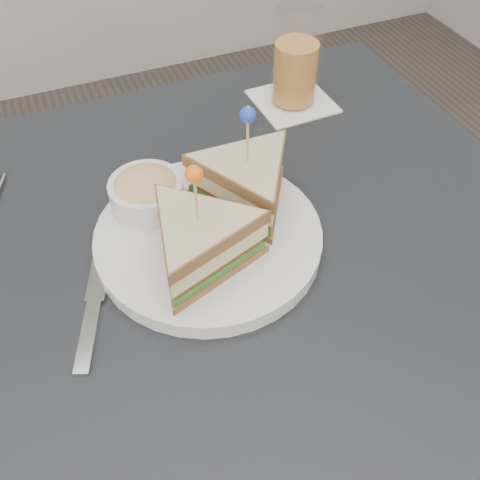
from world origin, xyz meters
name	(u,v)px	position (x,y,z in m)	size (l,w,h in m)	color
table	(235,321)	(0.00, 0.00, 0.67)	(0.80, 0.80, 0.75)	black
plate_meal	(213,214)	(0.00, 0.06, 0.79)	(0.31, 0.30, 0.15)	white
cutlery_knife	(96,295)	(-0.14, 0.04, 0.75)	(0.09, 0.19, 0.01)	silver
drink_set	(296,64)	(0.21, 0.28, 0.81)	(0.11, 0.11, 0.14)	white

